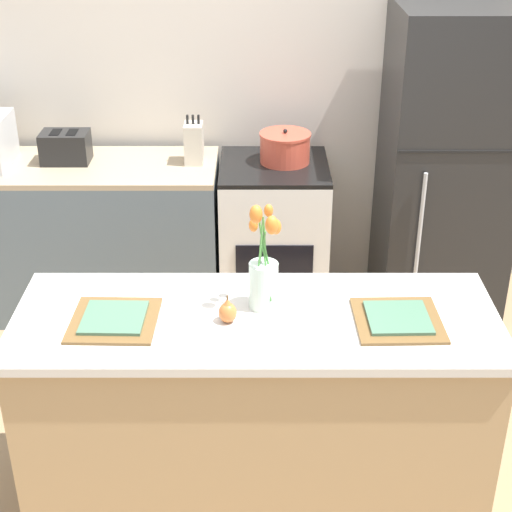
% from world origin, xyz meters
% --- Properties ---
extents(ground_plane, '(10.00, 10.00, 0.00)m').
position_xyz_m(ground_plane, '(0.00, 0.00, 0.00)').
color(ground_plane, '#997A56').
extents(back_wall, '(5.20, 0.08, 2.70)m').
position_xyz_m(back_wall, '(0.00, 2.00, 1.35)').
color(back_wall, silver).
rests_on(back_wall, ground_plane).
extents(kitchen_island, '(1.80, 0.66, 0.91)m').
position_xyz_m(kitchen_island, '(0.00, 0.00, 0.45)').
color(kitchen_island, tan).
rests_on(kitchen_island, ground_plane).
extents(back_counter, '(1.68, 0.60, 0.89)m').
position_xyz_m(back_counter, '(-1.06, 1.60, 0.44)').
color(back_counter, slate).
rests_on(back_counter, ground_plane).
extents(stove_range, '(0.60, 0.61, 0.89)m').
position_xyz_m(stove_range, '(0.10, 1.60, 0.44)').
color(stove_range, silver).
rests_on(stove_range, ground_plane).
extents(refrigerator, '(0.68, 0.67, 1.74)m').
position_xyz_m(refrigerator, '(1.05, 1.60, 0.87)').
color(refrigerator, black).
rests_on(refrigerator, ground_plane).
extents(flower_vase, '(0.12, 0.13, 0.43)m').
position_xyz_m(flower_vase, '(0.03, 0.07, 1.05)').
color(flower_vase, silver).
rests_on(flower_vase, kitchen_island).
extents(pear_figurine, '(0.07, 0.07, 0.11)m').
position_xyz_m(pear_figurine, '(-0.10, -0.04, 0.95)').
color(pear_figurine, '#C66B33').
rests_on(pear_figurine, kitchen_island).
extents(plate_setting_left, '(0.32, 0.32, 0.02)m').
position_xyz_m(plate_setting_left, '(-0.52, -0.04, 0.92)').
color(plate_setting_left, brown).
rests_on(plate_setting_left, kitchen_island).
extents(plate_setting_right, '(0.32, 0.32, 0.02)m').
position_xyz_m(plate_setting_right, '(0.52, -0.04, 0.92)').
color(plate_setting_right, brown).
rests_on(plate_setting_right, kitchen_island).
extents(toaster, '(0.28, 0.18, 0.17)m').
position_xyz_m(toaster, '(-1.05, 1.64, 0.97)').
color(toaster, black).
rests_on(toaster, back_counter).
extents(cooking_pot, '(0.28, 0.28, 0.19)m').
position_xyz_m(cooking_pot, '(0.16, 1.64, 0.97)').
color(cooking_pot, '#CC4C38').
rests_on(cooking_pot, stove_range).
extents(knife_block, '(0.10, 0.14, 0.27)m').
position_xyz_m(knife_block, '(-0.34, 1.64, 1.00)').
color(knife_block, beige).
rests_on(knife_block, back_counter).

